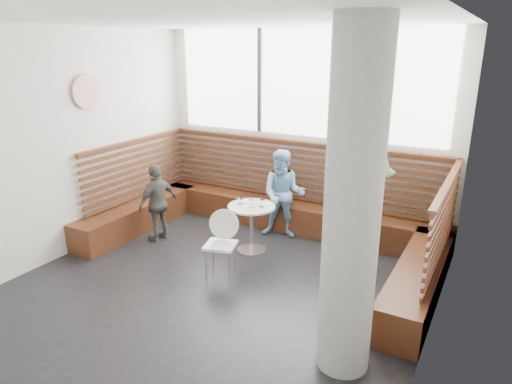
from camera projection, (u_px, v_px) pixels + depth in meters
The scene contains 15 objects.
room at pixel (214, 166), 5.30m from camera, with size 5.00×5.00×3.20m.
booth at pixel (280, 215), 7.14m from camera, with size 5.00×2.50×1.44m.
concrete_column at pixel (352, 208), 3.95m from camera, with size 0.50×0.50×3.20m, color gray.
wall_art at pixel (87, 92), 6.56m from camera, with size 0.50×0.50×0.03m, color white.
cafe_table at pixel (252, 219), 6.69m from camera, with size 0.70×0.70×0.72m.
cafe_chair at pixel (223, 238), 6.05m from camera, with size 0.41×0.40×0.86m.
adult_man at pixel (368, 215), 6.00m from camera, with size 1.04×0.60×1.62m, color #454F35.
child_back at pixel (283, 194), 7.15m from camera, with size 0.69×0.54×1.42m, color #85BEE8.
child_left at pixel (158, 203), 7.07m from camera, with size 0.71×0.30×1.22m, color #504D49.
plate_near at pixel (248, 201), 6.81m from camera, with size 0.20×0.20×0.01m, color white.
plate_far at pixel (263, 204), 6.68m from camera, with size 0.19×0.19×0.01m, color white.
glass_left at pixel (240, 200), 6.68m from camera, with size 0.07×0.07×0.11m, color white.
glass_mid at pixel (252, 204), 6.54m from camera, with size 0.07×0.07×0.12m, color white.
glass_right at pixel (262, 203), 6.56m from camera, with size 0.07×0.07×0.11m, color white.
menu_card at pixel (251, 209), 6.49m from camera, with size 0.19×0.13×0.00m, color #A5C64C.
Camera 1 is at (2.93, -4.25, 2.95)m, focal length 32.00 mm.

